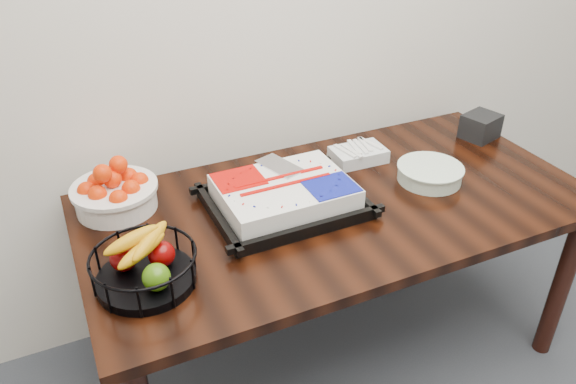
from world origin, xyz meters
name	(u,v)px	position (x,y,z in m)	size (l,w,h in m)	color
table	(338,221)	(0.00, 2.00, 0.66)	(1.80, 0.90, 0.75)	black
cake_tray	(284,196)	(-0.19, 2.04, 0.80)	(0.51, 0.41, 0.10)	black
tangerine_bowl	(114,188)	(-0.72, 2.28, 0.83)	(0.29, 0.29, 0.19)	white
fruit_basket	(144,265)	(-0.72, 1.84, 0.82)	(0.30, 0.30, 0.16)	black
plate_stack	(430,173)	(0.38, 1.98, 0.78)	(0.25, 0.25, 0.06)	white
fork_bag	(358,154)	(0.22, 2.23, 0.78)	(0.21, 0.14, 0.06)	silver
napkin_box	(480,126)	(0.80, 2.19, 0.80)	(0.15, 0.12, 0.10)	black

